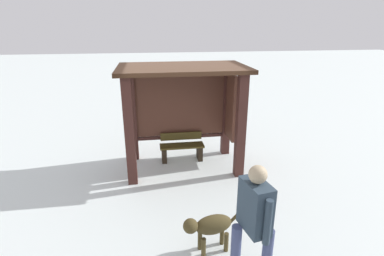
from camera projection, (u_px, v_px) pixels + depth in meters
name	position (u px, v px, depth m)	size (l,w,h in m)	color
ground_plane	(184.00, 166.00, 7.33)	(60.00, 60.00, 0.00)	silver
bus_shelter	(186.00, 98.00, 6.93)	(2.87, 1.72, 2.46)	#3E201B
bench_left_inside	(182.00, 148.00, 7.55)	(1.12, 0.37, 0.71)	#463A17
person_walking	(254.00, 216.00, 3.74)	(0.55, 0.67, 1.76)	#324352
dog	(210.00, 226.00, 4.45)	(0.95, 0.36, 0.65)	#493D20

